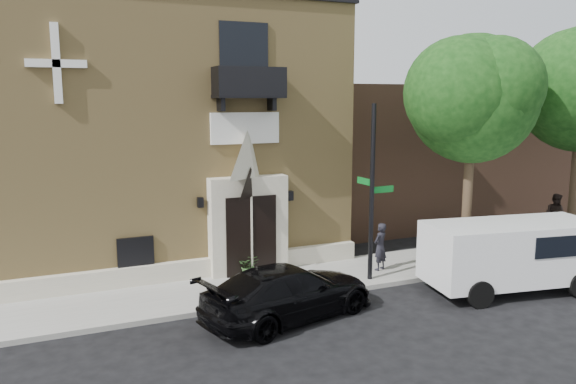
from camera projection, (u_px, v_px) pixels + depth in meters
name	position (u px, v px, depth m)	size (l,w,h in m)	color
ground	(312.00, 299.00, 16.53)	(120.00, 120.00, 0.00)	black
sidewalk	(320.00, 278.00, 18.27)	(42.00, 3.00, 0.15)	gray
church	(155.00, 130.00, 21.79)	(12.20, 11.01, 9.30)	tan
neighbour_building	(446.00, 150.00, 28.84)	(18.00, 8.00, 6.40)	brown
street_tree_left	(476.00, 98.00, 18.23)	(4.97, 4.38, 7.77)	#38281C
black_sedan	(289.00, 292.00, 15.00)	(2.04, 5.03, 1.46)	black
cargo_van	(517.00, 253.00, 17.07)	(5.54, 2.91, 2.15)	white
street_sign	(372.00, 193.00, 17.49)	(0.88, 0.88, 5.54)	black
fire_hydrant	(468.00, 252.00, 19.50)	(0.49, 0.39, 0.86)	#AE182F
dumpster	(524.00, 238.00, 20.75)	(1.93, 1.24, 1.19)	#0E3515
planter	(249.00, 265.00, 18.12)	(0.65, 0.56, 0.72)	#355A2A
pedestrian_near	(380.00, 247.00, 18.73)	(0.58, 0.38, 1.60)	black
pedestrian_far	(555.00, 215.00, 23.29)	(0.88, 0.69, 1.81)	black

